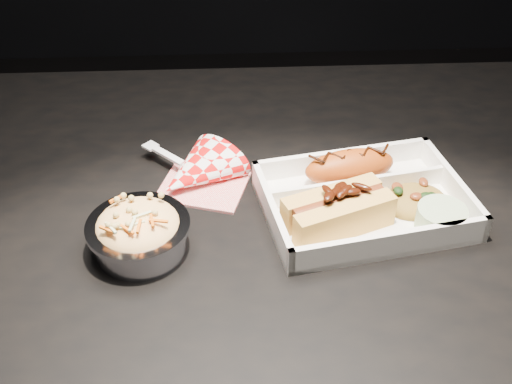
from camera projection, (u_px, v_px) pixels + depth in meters
dining_table at (276, 263)px, 0.88m from camera, size 1.20×0.80×0.75m
food_tray at (363, 204)px, 0.82m from camera, size 0.28×0.22×0.04m
fried_pastry at (350, 167)px, 0.85m from camera, size 0.13×0.07×0.05m
hotdog at (338, 209)px, 0.77m from camera, size 0.14×0.10×0.06m
fried_rice_mound at (416, 194)px, 0.81m from camera, size 0.10×0.08×0.03m
cupcake_liner at (441, 219)px, 0.78m from camera, size 0.06×0.06×0.03m
foil_coleslaw_cup at (139, 231)px, 0.75m from camera, size 0.12×0.12×0.07m
napkin_fork at (196, 173)px, 0.86m from camera, size 0.15×0.15×0.10m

